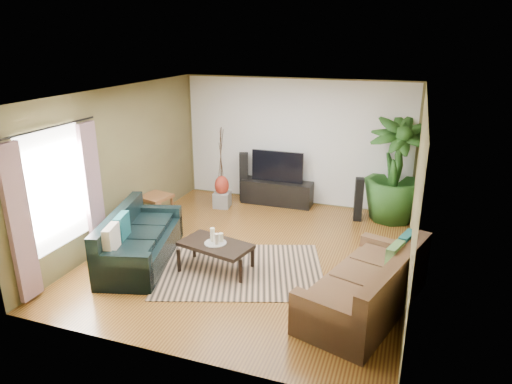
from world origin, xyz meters
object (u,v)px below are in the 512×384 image
at_px(coffee_table, 216,256).
at_px(potted_plant, 395,170).
at_px(speaker_left, 244,177).
at_px(speaker_right, 359,199).
at_px(sofa_right, 365,280).
at_px(television, 277,166).
at_px(sofa_left, 141,237).
at_px(pedestal, 222,200).
at_px(side_table, 156,209).
at_px(vase, 222,185).
at_px(tv_stand, 277,192).

height_order(coffee_table, potted_plant, potted_plant).
height_order(speaker_left, speaker_right, speaker_left).
relative_size(sofa_right, television, 1.96).
height_order(coffee_table, speaker_left, speaker_left).
xyz_separation_m(sofa_left, speaker_right, (3.11, 2.94, 0.02)).
height_order(coffee_table, pedestal, coffee_table).
height_order(pedestal, side_table, side_table).
xyz_separation_m(coffee_table, side_table, (-1.89, 1.38, 0.06)).
bearing_deg(potted_plant, television, 177.27).
xyz_separation_m(coffee_table, television, (0.04, 3.20, 0.62)).
xyz_separation_m(sofa_left, side_table, (-0.63, 1.51, -0.14)).
xyz_separation_m(speaker_left, side_table, (-1.16, -1.82, -0.25)).
height_order(sofa_left, television, television).
relative_size(speaker_left, potted_plant, 0.52).
xyz_separation_m(coffee_table, potted_plant, (2.47, 3.08, 0.80)).
xyz_separation_m(television, pedestal, (-1.05, -0.59, -0.68)).
bearing_deg(speaker_left, speaker_right, -28.39).
distance_m(sofa_left, television, 3.60).
distance_m(speaker_left, speaker_right, 2.61).
bearing_deg(speaker_right, side_table, -171.04).
distance_m(sofa_left, pedestal, 2.75).
bearing_deg(television, side_table, -136.76).
relative_size(speaker_right, potted_plant, 0.43).
relative_size(sofa_left, sofa_right, 0.93).
distance_m(vase, side_table, 1.52).
bearing_deg(potted_plant, speaker_right, -156.85).
distance_m(coffee_table, potted_plant, 4.03).
relative_size(sofa_left, television, 1.82).
relative_size(speaker_left, vase, 2.51).
distance_m(sofa_right, tv_stand, 4.20).
bearing_deg(tv_stand, vase, -151.11).
xyz_separation_m(sofa_right, coffee_table, (-2.33, 0.33, -0.20)).
relative_size(television, pedestal, 3.39).
xyz_separation_m(potted_plant, pedestal, (-3.49, -0.48, -0.86)).
xyz_separation_m(sofa_right, side_table, (-4.22, 1.70, -0.14)).
distance_m(speaker_left, pedestal, 0.75).
distance_m(television, speaker_right, 1.89).
distance_m(sofa_right, side_table, 4.55).
relative_size(television, vase, 2.65).
height_order(sofa_left, potted_plant, potted_plant).
relative_size(pedestal, side_table, 0.59).
bearing_deg(sofa_left, pedestal, -20.50).
distance_m(television, side_table, 2.71).
distance_m(tv_stand, speaker_right, 1.85).
bearing_deg(speaker_right, sofa_right, -93.22).
bearing_deg(sofa_right, potted_plant, -164.99).
xyz_separation_m(tv_stand, television, (-0.00, 0.00, 0.59)).
relative_size(speaker_right, vase, 2.06).
bearing_deg(vase, tv_stand, 29.39).
height_order(tv_stand, speaker_right, speaker_right).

